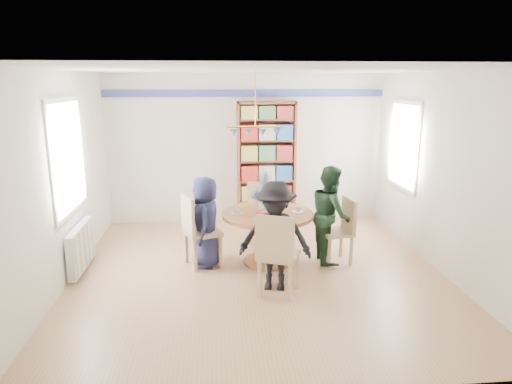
{
  "coord_description": "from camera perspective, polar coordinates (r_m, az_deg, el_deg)",
  "views": [
    {
      "loc": [
        -0.56,
        -5.78,
        2.57
      ],
      "look_at": [
        0.0,
        0.4,
        1.05
      ],
      "focal_mm": 32.0,
      "sensor_mm": 36.0,
      "label": 1
    }
  ],
  "objects": [
    {
      "name": "tableware",
      "position": [
        6.46,
        1.26,
        -2.04
      ],
      "size": [
        1.05,
        1.05,
        0.28
      ],
      "color": "white",
      "rests_on": "dining_table"
    },
    {
      "name": "chair_right",
      "position": [
        6.69,
        10.61,
        -4.36
      ],
      "size": [
        0.48,
        0.48,
        0.94
      ],
      "color": "tan",
      "rests_on": "ground"
    },
    {
      "name": "person_far",
      "position": [
        7.33,
        0.98,
        -1.89
      ],
      "size": [
        0.48,
        0.37,
        1.18
      ],
      "primitive_type": "imported",
      "rotation": [
        0.0,
        0.0,
        2.93
      ],
      "color": "gray",
      "rests_on": "ground"
    },
    {
      "name": "person_left",
      "position": [
        6.42,
        -6.31,
        -3.76
      ],
      "size": [
        0.43,
        0.64,
        1.29
      ],
      "primitive_type": "imported",
      "rotation": [
        0.0,
        0.0,
        -1.6
      ],
      "color": "#1B1E3C",
      "rests_on": "ground"
    },
    {
      "name": "radiator",
      "position": [
        6.73,
        -21.01,
        -6.44
      ],
      "size": [
        0.12,
        1.0,
        0.6
      ],
      "color": "silver",
      "rests_on": "ground"
    },
    {
      "name": "person_near",
      "position": [
        5.67,
        2.41,
        -5.55
      ],
      "size": [
        0.99,
        0.7,
        1.39
      ],
      "primitive_type": "imported",
      "rotation": [
        0.0,
        0.0,
        -0.23
      ],
      "color": "black",
      "rests_on": "ground"
    },
    {
      "name": "chair_far",
      "position": [
        7.47,
        0.52,
        -2.12
      ],
      "size": [
        0.44,
        0.44,
        0.95
      ],
      "color": "tan",
      "rests_on": "ground"
    },
    {
      "name": "person_right",
      "position": [
        6.64,
        9.27,
        -2.74
      ],
      "size": [
        0.54,
        0.69,
        1.41
      ],
      "primitive_type": "imported",
      "rotation": [
        0.0,
        0.0,
        1.57
      ],
      "color": "#18301D",
      "rests_on": "ground"
    },
    {
      "name": "bookshelf",
      "position": [
        8.31,
        1.3,
        3.49
      ],
      "size": [
        1.05,
        0.32,
        2.21
      ],
      "color": "brown",
      "rests_on": "ground"
    },
    {
      "name": "room_shell",
      "position": [
        6.72,
        -2.59,
        5.86
      ],
      "size": [
        5.0,
        5.0,
        5.0
      ],
      "color": "white",
      "rests_on": "ground"
    },
    {
      "name": "dining_table",
      "position": [
        6.51,
        1.47,
        -4.24
      ],
      "size": [
        1.3,
        1.3,
        0.75
      ],
      "color": "brown",
      "rests_on": "ground"
    },
    {
      "name": "ground",
      "position": [
        6.35,
        0.33,
        -10.11
      ],
      "size": [
        5.0,
        5.0,
        0.0
      ],
      "primitive_type": "plane",
      "color": "tan"
    },
    {
      "name": "chair_near",
      "position": [
        5.51,
        2.63,
        -7.41
      ],
      "size": [
        0.61,
        0.61,
        1.05
      ],
      "color": "tan",
      "rests_on": "ground"
    },
    {
      "name": "chair_left",
      "position": [
        6.43,
        -7.45,
        -4.44
      ],
      "size": [
        0.6,
        0.6,
        1.04
      ],
      "color": "tan",
      "rests_on": "ground"
    }
  ]
}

